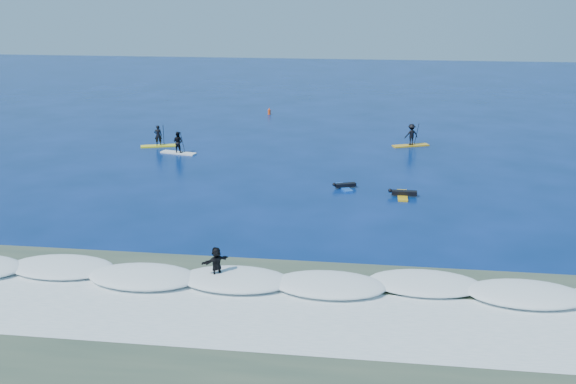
# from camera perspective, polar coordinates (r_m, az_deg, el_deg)

# --- Properties ---
(ground) EXTENTS (160.00, 160.00, 0.00)m
(ground) POSITION_cam_1_polar(r_m,az_deg,el_deg) (37.29, -2.95, -1.21)
(ground) COLOR #041D4C
(ground) RESTS_ON ground
(shallow_water) EXTENTS (90.00, 13.00, 0.01)m
(shallow_water) POSITION_cam_1_polar(r_m,az_deg,el_deg) (24.81, -8.79, -11.68)
(shallow_water) COLOR #354838
(shallow_water) RESTS_ON ground
(breaking_wave) EXTENTS (40.00, 6.00, 0.30)m
(breaking_wave) POSITION_cam_1_polar(r_m,az_deg,el_deg) (28.24, -6.57, -7.77)
(breaking_wave) COLOR white
(breaking_wave) RESTS_ON ground
(whitewater) EXTENTS (34.00, 5.00, 0.02)m
(whitewater) POSITION_cam_1_polar(r_m,az_deg,el_deg) (25.66, -8.18, -10.62)
(whitewater) COLOR silver
(whitewater) RESTS_ON ground
(sup_paddler_left) EXTENTS (2.89, 1.57, 1.98)m
(sup_paddler_left) POSITION_cam_1_polar(r_m,az_deg,el_deg) (52.03, -11.45, 4.65)
(sup_paddler_left) COLOR yellow
(sup_paddler_left) RESTS_ON ground
(sup_paddler_center) EXTENTS (2.88, 1.33, 1.96)m
(sup_paddler_center) POSITION_cam_1_polar(r_m,az_deg,el_deg) (49.50, -9.75, 4.22)
(sup_paddler_center) COLOR white
(sup_paddler_center) RESTS_ON ground
(sup_paddler_right) EXTENTS (3.01, 1.82, 2.07)m
(sup_paddler_right) POSITION_cam_1_polar(r_m,az_deg,el_deg) (52.03, 10.90, 4.90)
(sup_paddler_right) COLOR gold
(sup_paddler_right) RESTS_ON ground
(prone_paddler_near) EXTENTS (1.74, 2.19, 0.46)m
(prone_paddler_near) POSITION_cam_1_polar(r_m,az_deg,el_deg) (39.47, 10.16, -0.16)
(prone_paddler_near) COLOR gold
(prone_paddler_near) RESTS_ON ground
(prone_paddler_far) EXTENTS (1.49, 1.98, 0.40)m
(prone_paddler_far) POSITION_cam_1_polar(r_m,az_deg,el_deg) (40.56, 5.02, 0.52)
(prone_paddler_far) COLOR blue
(prone_paddler_far) RESTS_ON ground
(wave_surfer) EXTENTS (1.89, 1.85, 1.50)m
(wave_surfer) POSITION_cam_1_polar(r_m,az_deg,el_deg) (27.62, -6.38, -6.44)
(wave_surfer) COLOR silver
(wave_surfer) RESTS_ON breaking_wave
(marker_buoy) EXTENTS (0.29, 0.29, 0.70)m
(marker_buoy) POSITION_cam_1_polar(r_m,az_deg,el_deg) (64.23, -1.68, 7.17)
(marker_buoy) COLOR #E94414
(marker_buoy) RESTS_ON ground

